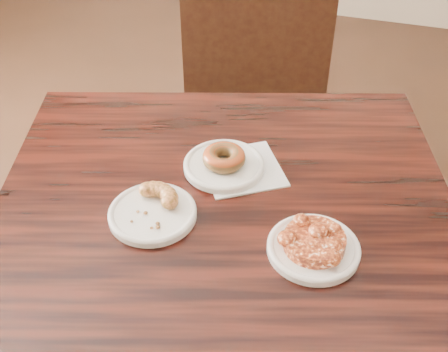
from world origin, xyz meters
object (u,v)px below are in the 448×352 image
(glazed_donut, at_px, (224,157))
(apple_fritter, at_px, (315,239))
(chair_far, at_px, (251,94))
(cruller_fragment, at_px, (152,206))
(cafe_table, at_px, (225,335))

(glazed_donut, height_order, apple_fritter, same)
(chair_far, relative_size, cruller_fragment, 8.30)
(chair_far, height_order, glazed_donut, chair_far)
(chair_far, relative_size, glazed_donut, 10.21)
(glazed_donut, distance_m, cruller_fragment, 0.19)
(cafe_table, relative_size, cruller_fragment, 8.15)
(glazed_donut, xyz_separation_m, cruller_fragment, (-0.09, -0.17, -0.00))
(chair_far, bearing_deg, glazed_donut, 82.79)
(glazed_donut, bearing_deg, cruller_fragment, -116.81)
(glazed_donut, distance_m, apple_fritter, 0.27)
(cafe_table, xyz_separation_m, chair_far, (-0.18, 0.91, 0.08))
(apple_fritter, bearing_deg, cruller_fragment, -179.82)
(cruller_fragment, bearing_deg, chair_far, 93.27)
(cafe_table, xyz_separation_m, glazed_donut, (-0.04, 0.13, 0.41))
(cafe_table, height_order, apple_fritter, apple_fritter)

